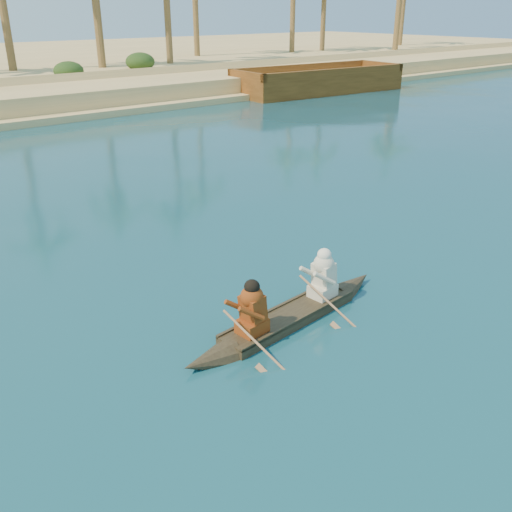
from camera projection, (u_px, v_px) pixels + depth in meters
ground at (361, 290)px, 11.96m from camera, size 160.00×160.00×0.00m
canoe at (289, 309)px, 10.66m from camera, size 5.06×1.10×1.38m
barge_right at (318, 82)px, 39.43m from camera, size 12.54×5.13×2.04m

